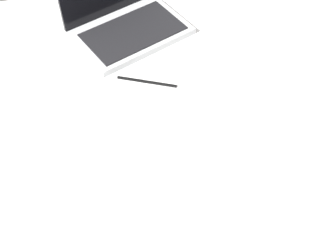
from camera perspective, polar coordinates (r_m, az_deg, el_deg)
The scene contains 3 objects.
bed_mattress at distance 116.47cm, azimuth 5.27°, elevation -3.92°, with size 180.00×140.00×18.00cm, color white.
laptop at distance 136.39cm, azimuth -5.77°, elevation 14.00°, with size 39.42×34.20×23.00cm.
charger_cable at distance 120.96cm, azimuth -2.82°, elevation 5.85°, with size 17.00×0.60×0.60cm, color black.
Camera 1 is at (-25.10, -62.73, 103.87)cm, focal length 46.17 mm.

